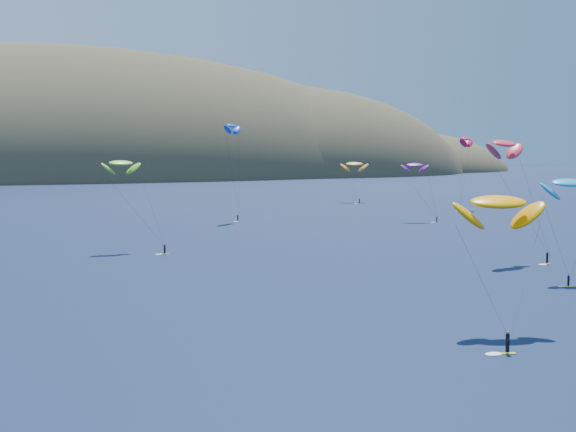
# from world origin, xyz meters

# --- Properties ---
(island) EXTENTS (730.00, 300.00, 210.00)m
(island) POSITION_xyz_m (39.40, 562.36, -10.74)
(island) COLOR #3D3526
(island) RESTS_ON ground
(kitesurfer_2) EXTENTS (12.11, 13.25, 16.49)m
(kitesurfer_2) POSITION_xyz_m (-9.58, 35.01, 13.78)
(kitesurfer_2) COLOR #CFF11A
(kitesurfer_2) RESTS_ON ground
(kitesurfer_3) EXTENTS (10.37, 10.90, 18.80)m
(kitesurfer_3) POSITION_xyz_m (-32.10, 118.45, 16.75)
(kitesurfer_3) COLOR #CFF11A
(kitesurfer_3) RESTS_ON ground
(kitesurfer_4) EXTENTS (7.82, 7.59, 27.74)m
(kitesurfer_4) POSITION_xyz_m (8.98, 169.41, 25.59)
(kitesurfer_4) COLOR #CFF11A
(kitesurfer_4) RESTS_ON ground
(kitesurfer_5) EXTENTS (9.26, 8.13, 16.88)m
(kitesurfer_5) POSITION_xyz_m (20.75, 56.73, 14.50)
(kitesurfer_5) COLOR #CFF11A
(kitesurfer_5) RESTS_ON ground
(kitesurfer_6) EXTENTS (7.57, 9.89, 17.09)m
(kitesurfer_6) POSITION_xyz_m (53.71, 149.07, 15.13)
(kitesurfer_6) COLOR #CFF11A
(kitesurfer_6) RESTS_ON ground
(kitesurfer_8) EXTENTS (9.55, 8.46, 25.07)m
(kitesurfer_8) POSITION_xyz_m (90.33, 176.09, 22.60)
(kitesurfer_8) COLOR #CFF11A
(kitesurfer_8) RESTS_ON ground
(kitesurfer_9) EXTENTS (10.23, 9.90, 22.93)m
(kitesurfer_9) POSITION_xyz_m (25.14, 77.05, 20.39)
(kitesurfer_9) COLOR #CFF11A
(kitesurfer_9) RESTS_ON ground
(kitesurfer_11) EXTENTS (10.41, 13.86, 16.64)m
(kitesurfer_11) POSITION_xyz_m (76.04, 223.57, 13.98)
(kitesurfer_11) COLOR #CFF11A
(kitesurfer_11) RESTS_ON ground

